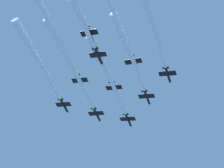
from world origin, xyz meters
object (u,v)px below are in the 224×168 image
(jet_port_inner, at_px, (66,56))
(jet_port_outer, at_px, (146,8))
(jet_port_mid, at_px, (88,33))
(jet_lead, at_px, (105,68))
(jet_starboard_inner, at_px, (126,45))
(jet_starboard_mid, at_px, (34,53))
(jet_starboard_outer, at_px, (45,14))

(jet_port_inner, distance_m, jet_port_outer, 41.34)
(jet_port_mid, xyz_separation_m, jet_port_outer, (16.76, -21.48, -1.30))
(jet_lead, distance_m, jet_starboard_inner, 15.47)
(jet_port_mid, relative_size, jet_starboard_mid, 1.01)
(jet_port_outer, bearing_deg, jet_port_inner, 121.20)
(jet_port_inner, bearing_deg, jet_lead, -0.84)
(jet_port_inner, height_order, jet_starboard_inner, jet_starboard_inner)
(jet_port_inner, bearing_deg, jet_starboard_mid, 161.17)
(jet_port_inner, xyz_separation_m, jet_port_mid, (4.65, -13.88, 2.08))
(jet_starboard_mid, bearing_deg, jet_starboard_inner, -28.88)
(jet_lead, relative_size, jet_port_outer, 0.97)
(jet_starboard_inner, relative_size, jet_starboard_mid, 0.97)
(jet_port_mid, height_order, jet_port_outer, jet_port_mid)
(jet_starboard_inner, bearing_deg, jet_port_outer, -93.21)
(jet_starboard_inner, relative_size, jet_starboard_outer, 0.86)
(jet_port_inner, height_order, jet_starboard_outer, jet_starboard_outer)
(jet_port_outer, relative_size, jet_starboard_outer, 0.96)
(jet_port_mid, height_order, jet_starboard_outer, jet_port_mid)
(jet_starboard_inner, height_order, jet_port_mid, jet_starboard_inner)
(jet_port_outer, height_order, jet_starboard_outer, jet_port_outer)
(jet_lead, relative_size, jet_starboard_mid, 1.04)
(jet_port_mid, bearing_deg, jet_lead, 43.83)
(jet_lead, height_order, jet_starboard_mid, jet_lead)
(jet_port_inner, distance_m, jet_starboard_mid, 14.35)
(jet_lead, relative_size, jet_starboard_inner, 1.07)
(jet_starboard_mid, xyz_separation_m, jet_port_outer, (34.99, -39.99, 0.46))
(jet_starboard_inner, height_order, jet_starboard_outer, jet_starboard_inner)
(jet_port_inner, relative_size, jet_starboard_inner, 1.15)
(jet_lead, xyz_separation_m, jet_port_mid, (-14.17, -13.61, -0.04))
(jet_starboard_inner, distance_m, jet_starboard_outer, 37.75)
(jet_port_inner, relative_size, jet_port_outer, 1.04)
(jet_starboard_inner, xyz_separation_m, jet_port_outer, (-1.13, -20.06, -1.62))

